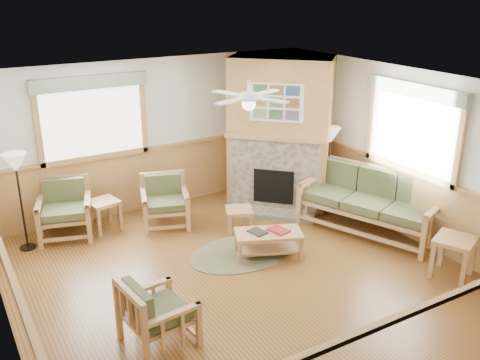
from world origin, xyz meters
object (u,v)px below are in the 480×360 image
floor_lamp_left (21,202)px  armchair_back_right (165,202)px  end_table_sofa (453,257)px  sofa (369,203)px  footstool (239,219)px  end_table_chairs (104,215)px  armchair_left (158,312)px  floor_lamp_right (328,169)px  coffee_table (268,244)px  armchair_back_left (64,210)px

floor_lamp_left → armchair_back_right: bearing=-7.9°
end_table_sofa → sofa: bearing=90.0°
footstool → end_table_chairs: bearing=149.2°
sofa → footstool: (-1.80, 1.14, -0.32)m
armchair_back_right → footstool: armchair_back_right is taller
armchair_left → floor_lamp_right: 4.60m
coffee_table → armchair_left: bearing=-130.3°
armchair_back_right → end_table_sofa: size_ratio=1.43×
armchair_back_left → floor_lamp_right: size_ratio=0.59×
footstool → armchair_left: bearing=-137.5°
armchair_left → end_table_chairs: bearing=-12.8°
sofa → floor_lamp_left: bearing=-136.0°
end_table_chairs → footstool: end_table_chairs is taller
floor_lamp_left → floor_lamp_right: 5.13m
armchair_back_left → armchair_left: bearing=-69.5°
sofa → footstool: bearing=-144.1°
coffee_table → armchair_back_left: bearing=161.0°
armchair_back_right → coffee_table: size_ratio=0.86×
floor_lamp_right → footstool: bearing=177.8°
end_table_chairs → floor_lamp_right: 3.97m
end_table_sofa → footstool: end_table_sofa is taller
sofa → armchair_back_left: (-4.35, 2.37, -0.05)m
armchair_back_left → end_table_sofa: size_ratio=1.54×
sofa → coffee_table: 1.92m
armchair_back_left → armchair_back_right: (1.56, -0.44, -0.03)m
sofa → armchair_back_left: bearing=-140.5°
armchair_back_left → end_table_sofa: (4.35, -4.06, -0.16)m
armchair_left → coffee_table: (2.22, 1.10, -0.21)m
floor_lamp_left → floor_lamp_right: size_ratio=1.01×
coffee_table → footstool: coffee_table is taller
armchair_back_left → footstool: 2.84m
armchair_back_right → armchair_left: (-1.32, -2.90, -0.02)m
armchair_back_left → armchair_left: size_ratio=1.12×
armchair_back_right → floor_lamp_right: floor_lamp_right is taller
armchair_back_left → coffee_table: armchair_back_left is taller
floor_lamp_right → armchair_back_left: bearing=163.3°
armchair_left → end_table_sofa: armchair_left is taller
end_table_sofa → armchair_back_right: bearing=127.7°
armchair_back_right → armchair_left: bearing=-96.4°
armchair_left → footstool: 3.13m
coffee_table → end_table_sofa: (1.89, -1.81, 0.10)m
coffee_table → end_table_chairs: 2.85m
end_table_sofa → coffee_table: bearing=136.1°
floor_lamp_right → armchair_back_right: bearing=162.9°
sofa → floor_lamp_right: 1.10m
armchair_left → floor_lamp_right: floor_lamp_right is taller
armchair_back_right → floor_lamp_left: (-2.20, 0.31, 0.36)m
armchair_back_left → sofa: bearing=-12.2°
armchair_left → end_table_chairs: size_ratio=1.57×
end_table_sofa → floor_lamp_right: bearing=90.0°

